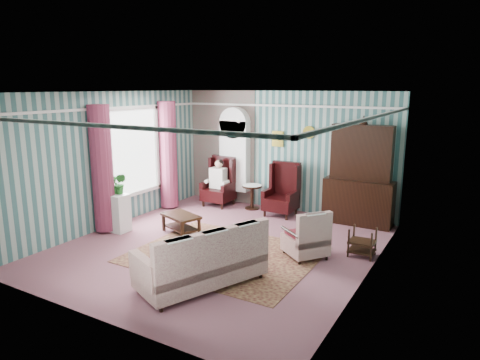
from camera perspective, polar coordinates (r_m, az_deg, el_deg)
The scene contains 17 objects.
floor at distance 8.28m, azimuth -2.74°, elevation -8.87°, with size 6.00×6.00×0.00m, color #834C52.
room_shell at distance 8.27m, azimuth -5.84°, elevation 5.42°, with size 5.53×6.02×2.91m.
bookcase at distance 11.01m, azimuth -0.74°, elevation 2.54°, with size 0.80×0.28×2.24m, color silver.
dresser_hutch at distance 9.66m, azimuth 15.70°, elevation 1.05°, with size 1.50×0.56×2.36m, color black.
wingback_left at distance 10.91m, azimuth -2.91°, elevation -0.21°, with size 0.76×0.80×1.25m, color black.
wingback_right at distance 10.09m, azimuth 5.48°, elevation -1.29°, with size 0.76×0.80×1.25m, color black.
seated_woman at distance 10.92m, azimuth -2.91°, elevation -0.39°, with size 0.44×0.40×1.18m, color white, non-canonical shape.
round_side_table at distance 10.66m, azimuth 1.62°, elevation -2.29°, with size 0.50×0.50×0.60m, color black.
nest_table at distance 8.06m, azimuth 15.99°, elevation -7.92°, with size 0.45×0.38×0.54m, color black.
plant_stand at distance 9.40m, azimuth -16.22°, elevation -4.18°, with size 0.55×0.35×0.80m, color silver.
rug at distance 7.90m, azimuth -2.07°, elevation -9.91°, with size 3.20×2.60×0.01m, color #55241C.
sofa at distance 6.63m, azimuth -5.20°, elevation -9.73°, with size 1.98×0.99×1.02m, color beige.
floral_armchair at distance 7.74m, azimuth 8.76°, elevation -6.79°, with size 0.73×0.79×0.96m, color #B6B18D.
coffee_table at distance 9.02m, azimuth -7.86°, elevation -5.82°, with size 0.83×0.51×0.40m, color black.
potted_plant_a at distance 9.29m, azimuth -17.12°, elevation -0.67°, with size 0.34×0.29×0.38m, color #1B5820.
potted_plant_b at distance 9.22m, azimuth -15.67°, elevation -0.49°, with size 0.24×0.20×0.44m, color #1F541A.
potted_plant_c at distance 9.31m, azimuth -16.32°, elevation -0.57°, with size 0.22×0.22×0.39m, color #2A571B.
Camera 1 is at (4.19, -6.49, 3.00)m, focal length 32.00 mm.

